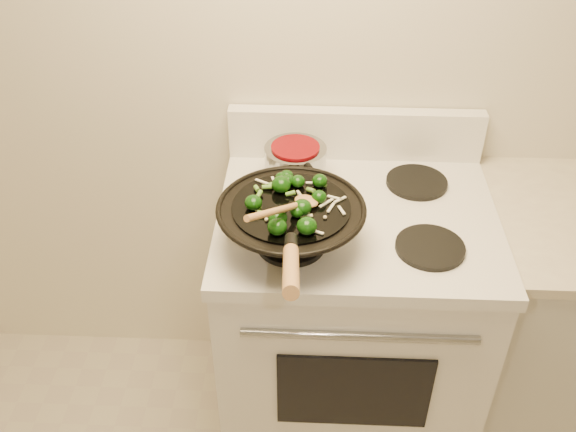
{
  "coord_description": "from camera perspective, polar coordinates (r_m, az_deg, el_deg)",
  "views": [
    {
      "loc": [
        -0.19,
        -0.27,
        1.99
      ],
      "look_at": [
        -0.25,
        1.01,
        1.02
      ],
      "focal_mm": 40.0,
      "sensor_mm": 36.0,
      "label": 1
    }
  ],
  "objects": [
    {
      "name": "stove",
      "position": [
        2.1,
        5.39,
        -9.53
      ],
      "size": [
        0.78,
        0.67,
        1.08
      ],
      "color": "white",
      "rests_on": "ground"
    },
    {
      "name": "saucepan",
      "position": [
        1.88,
        0.67,
        4.78
      ],
      "size": [
        0.18,
        0.28,
        0.11
      ],
      "color": "gray",
      "rests_on": "stove"
    },
    {
      "name": "wok",
      "position": [
        1.62,
        0.28,
        -0.62
      ],
      "size": [
        0.38,
        0.63,
        0.25
      ],
      "color": "black",
      "rests_on": "stove"
    },
    {
      "name": "stirfry",
      "position": [
        1.59,
        0.18,
        1.38
      ],
      "size": [
        0.25,
        0.26,
        0.04
      ],
      "color": "black",
      "rests_on": "wok"
    },
    {
      "name": "wooden_spoon",
      "position": [
        1.53,
        0.22,
        0.87
      ],
      "size": [
        0.17,
        0.26,
        0.12
      ],
      "color": "#B47F47",
      "rests_on": "wok"
    }
  ]
}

